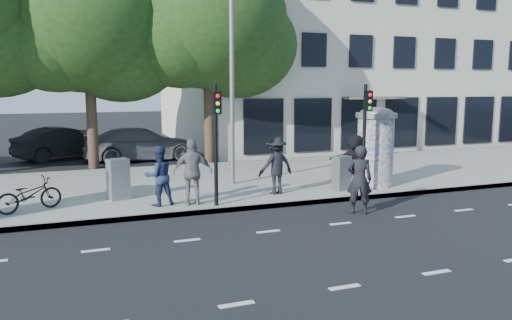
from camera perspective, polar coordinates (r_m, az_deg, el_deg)
name	(u,v)px	position (r m, az deg, el deg)	size (l,w,h in m)	color
ground	(292,249)	(11.00, 4.17, -10.13)	(120.00, 120.00, 0.00)	black
sidewalk	(204,183)	(17.85, -5.92, -2.63)	(40.00, 8.00, 0.15)	gray
curb	(240,208)	(14.15, -1.85, -5.55)	(40.00, 0.10, 0.16)	slate
lane_dash_near	(345,287)	(9.18, 10.09, -14.12)	(32.00, 0.12, 0.01)	silver
lane_dash_far	(268,232)	(12.22, 1.41, -8.17)	(32.00, 0.12, 0.01)	silver
ad_column_right	(375,145)	(17.21, 13.49, 1.69)	(1.36, 1.36, 2.65)	beige
traffic_pole_near	(216,132)	(13.84, -4.58, 3.17)	(0.22, 0.31, 3.40)	black
traffic_pole_far	(365,127)	(15.84, 12.40, 3.68)	(0.22, 0.31, 3.40)	black
street_lamp	(232,46)	(16.95, -2.73, 12.84)	(0.25, 0.93, 8.00)	slate
tree_near_left	(87,23)	(22.32, -18.74, 14.64)	(6.80, 6.80, 8.97)	#38281C
tree_center	(208,21)	(22.71, -5.55, 15.56)	(7.00, 7.00, 9.30)	#38281C
building	(333,47)	(33.79, 8.76, 12.64)	(20.30, 15.85, 12.00)	beige
ped_c	(159,176)	(14.27, -11.03, -1.79)	(0.83, 0.64, 1.70)	#1E2A4C
ped_d	(276,165)	(15.53, 2.28, -0.59)	(1.17, 0.67, 1.81)	black
ped_e	(193,172)	(14.17, -7.24, -1.38)	(1.11, 0.63, 1.89)	slate
ped_f	(355,161)	(16.79, 11.21, -0.11)	(1.65, 0.59, 1.78)	black
man_road	(359,180)	(13.99, 11.73, -2.21)	(0.69, 0.46, 1.90)	black
bicycle	(29,195)	(14.77, -24.48, -3.63)	(1.72, 0.60, 0.90)	black
cabinet_left	(118,179)	(15.36, -15.45, -2.12)	(0.58, 0.42, 1.22)	gray
cabinet_right	(342,173)	(16.37, 9.75, -1.49)	(0.53, 0.39, 1.11)	slate
car_mid	(65,143)	(25.70, -20.95, 1.83)	(4.68, 1.63, 1.54)	black
car_right	(141,144)	(24.15, -12.96, 1.78)	(5.31, 2.16, 1.54)	slate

